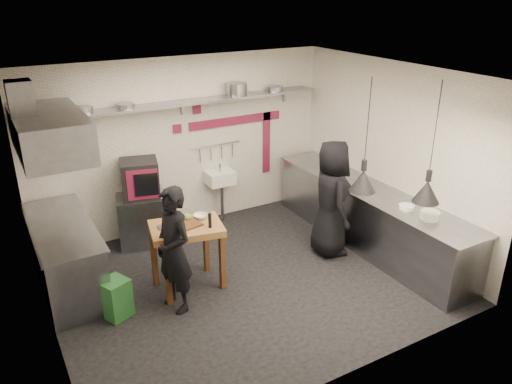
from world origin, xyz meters
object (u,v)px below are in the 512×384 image
combi_oven (140,179)px  chef_right (331,198)px  green_bin (116,298)px  oven_stand (143,219)px  chef_left (174,250)px  prep_table (188,256)px

combi_oven → chef_right: chef_right is taller
green_bin → oven_stand: bearing=62.1°
oven_stand → combi_oven: bearing=-75.4°
chef_left → green_bin: bearing=-118.4°
oven_stand → combi_oven: 0.69m
green_bin → chef_left: chef_left is taller
green_bin → chef_left: bearing=-15.5°
chef_right → oven_stand: bearing=70.2°
chef_right → prep_table: bearing=102.0°
oven_stand → chef_right: bearing=-21.7°
chef_right → green_bin: bearing=106.2°
green_bin → combi_oven: bearing=61.2°
green_bin → prep_table: 1.06m
green_bin → prep_table: bearing=8.9°
chef_left → chef_right: 2.55m
combi_oven → green_bin: combi_oven is taller
oven_stand → prep_table: size_ratio=0.87×
combi_oven → chef_left: bearing=-81.5°
prep_table → chef_right: bearing=7.6°
prep_table → oven_stand: bearing=106.3°
prep_table → chef_right: (2.23, -0.16, 0.42)m
chef_left → chef_right: chef_right is taller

